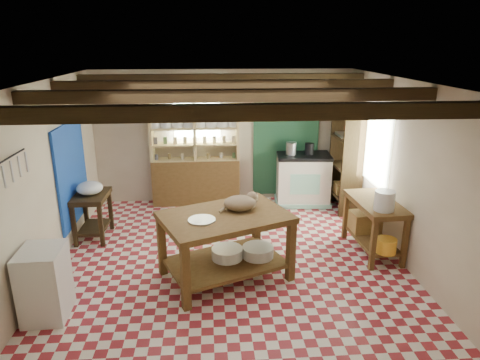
{
  "coord_description": "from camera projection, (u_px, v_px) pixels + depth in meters",
  "views": [
    {
      "loc": [
        -0.28,
        -5.78,
        3.1
      ],
      "look_at": [
        0.17,
        0.3,
        1.11
      ],
      "focal_mm": 32.0,
      "sensor_mm": 36.0,
      "label": 1
    }
  ],
  "objects": [
    {
      "name": "floor",
      "position": [
        230.0,
        257.0,
        6.46
      ],
      "size": [
        5.0,
        5.0,
        0.02
      ],
      "primitive_type": "cube",
      "color": "maroon",
      "rests_on": "ground"
    },
    {
      "name": "ceiling",
      "position": [
        229.0,
        81.0,
        5.65
      ],
      "size": [
        5.0,
        5.0,
        0.02
      ],
      "primitive_type": "cube",
      "color": "#414145",
      "rests_on": "wall_back"
    },
    {
      "name": "wall_back",
      "position": [
        223.0,
        137.0,
        8.43
      ],
      "size": [
        5.0,
        0.04,
        2.6
      ],
      "primitive_type": "cube",
      "color": "beige",
      "rests_on": "floor"
    },
    {
      "name": "wall_front",
      "position": [
        245.0,
        260.0,
        3.68
      ],
      "size": [
        5.0,
        0.04,
        2.6
      ],
      "primitive_type": "cube",
      "color": "beige",
      "rests_on": "floor"
    },
    {
      "name": "wall_left",
      "position": [
        48.0,
        178.0,
        5.88
      ],
      "size": [
        0.04,
        5.0,
        2.6
      ],
      "primitive_type": "cube",
      "color": "beige",
      "rests_on": "floor"
    },
    {
      "name": "wall_right",
      "position": [
        401.0,
        171.0,
        6.23
      ],
      "size": [
        0.04,
        5.0,
        2.6
      ],
      "primitive_type": "cube",
      "color": "beige",
      "rests_on": "floor"
    },
    {
      "name": "ceiling_beams",
      "position": [
        229.0,
        90.0,
        5.69
      ],
      "size": [
        5.0,
        3.8,
        0.15
      ],
      "primitive_type": "cube",
      "color": "#342412",
      "rests_on": "ceiling"
    },
    {
      "name": "blue_wall_patch",
      "position": [
        72.0,
        173.0,
        6.79
      ],
      "size": [
        0.04,
        1.4,
        1.6
      ],
      "primitive_type": "cube",
      "color": "#1642A8",
      "rests_on": "wall_left"
    },
    {
      "name": "green_wall_patch",
      "position": [
        286.0,
        139.0,
        8.5
      ],
      "size": [
        1.3,
        0.04,
        2.3
      ],
      "primitive_type": "cube",
      "color": "#1E4B30",
      "rests_on": "wall_back"
    },
    {
      "name": "window_back",
      "position": [
        197.0,
        117.0,
        8.25
      ],
      "size": [
        0.9,
        0.02,
        0.8
      ],
      "primitive_type": "cube",
      "color": "white",
      "rests_on": "wall_back"
    },
    {
      "name": "window_right",
      "position": [
        374.0,
        148.0,
        7.15
      ],
      "size": [
        0.02,
        1.3,
        1.2
      ],
      "primitive_type": "cube",
      "color": "white",
      "rests_on": "wall_right"
    },
    {
      "name": "utensil_rail",
      "position": [
        9.0,
        170.0,
        4.6
      ],
      "size": [
        0.06,
        0.9,
        0.28
      ],
      "primitive_type": "cube",
      "color": "black",
      "rests_on": "wall_left"
    },
    {
      "name": "pot_rack",
      "position": [
        292.0,
        94.0,
        7.82
      ],
      "size": [
        0.86,
        0.12,
        0.36
      ],
      "primitive_type": "cube",
      "color": "black",
      "rests_on": "ceiling"
    },
    {
      "name": "shelving_unit",
      "position": [
        195.0,
        150.0,
        8.27
      ],
      "size": [
        1.7,
        0.34,
        2.2
      ],
      "primitive_type": "cube",
      "color": "tan",
      "rests_on": "floor"
    },
    {
      "name": "tall_rack",
      "position": [
        346.0,
        159.0,
        8.02
      ],
      "size": [
        0.4,
        0.86,
        2.0
      ],
      "primitive_type": "cube",
      "color": "#342412",
      "rests_on": "floor"
    },
    {
      "name": "work_table",
      "position": [
        225.0,
        246.0,
        5.77
      ],
      "size": [
        1.92,
        1.63,
        0.92
      ],
      "primitive_type": "cube",
      "rotation": [
        0.0,
        0.0,
        0.4
      ],
      "color": "brown",
      "rests_on": "floor"
    },
    {
      "name": "stove",
      "position": [
        303.0,
        179.0,
        8.45
      ],
      "size": [
        1.08,
        0.78,
        1.01
      ],
      "primitive_type": "cube",
      "rotation": [
        0.0,
        0.0,
        -0.08
      ],
      "color": "white",
      "rests_on": "floor"
    },
    {
      "name": "prep_table",
      "position": [
        93.0,
        216.0,
        6.97
      ],
      "size": [
        0.53,
        0.76,
        0.76
      ],
      "primitive_type": "cube",
      "rotation": [
        0.0,
        0.0,
        -0.01
      ],
      "color": "#342412",
      "rests_on": "floor"
    },
    {
      "name": "white_cabinet",
      "position": [
        45.0,
        283.0,
        4.95
      ],
      "size": [
        0.49,
        0.58,
        0.85
      ],
      "primitive_type": "cube",
      "rotation": [
        0.0,
        0.0,
        0.03
      ],
      "color": "silver",
      "rests_on": "floor"
    },
    {
      "name": "right_counter",
      "position": [
        373.0,
        227.0,
        6.48
      ],
      "size": [
        0.65,
        1.19,
        0.83
      ],
      "primitive_type": "cube",
      "rotation": [
        0.0,
        0.0,
        0.06
      ],
      "color": "brown",
      "rests_on": "floor"
    },
    {
      "name": "cat",
      "position": [
        240.0,
        203.0,
        5.75
      ],
      "size": [
        0.56,
        0.53,
        0.2
      ],
      "primitive_type": "ellipsoid",
      "rotation": [
        0.0,
        0.0,
        0.57
      ],
      "color": "#9A7C59",
      "rests_on": "work_table"
    },
    {
      "name": "steel_tray",
      "position": [
        202.0,
        220.0,
        5.43
      ],
      "size": [
        0.46,
        0.46,
        0.02
      ],
      "primitive_type": "cylinder",
      "rotation": [
        0.0,
        0.0,
        0.4
      ],
      "color": "#B3B4BC",
      "rests_on": "work_table"
    },
    {
      "name": "basin_large",
      "position": [
        227.0,
        253.0,
        5.88
      ],
      "size": [
        0.56,
        0.56,
        0.15
      ],
      "primitive_type": "cylinder",
      "rotation": [
        0.0,
        0.0,
        0.4
      ],
      "color": "silver",
      "rests_on": "work_table"
    },
    {
      "name": "basin_small",
      "position": [
        258.0,
        252.0,
        5.93
      ],
      "size": [
        0.57,
        0.57,
        0.15
      ],
      "primitive_type": "cylinder",
      "rotation": [
        0.0,
        0.0,
        0.4
      ],
      "color": "silver",
      "rests_on": "work_table"
    },
    {
      "name": "kettle_left",
      "position": [
        291.0,
        148.0,
        8.26
      ],
      "size": [
        0.22,
        0.22,
        0.24
      ],
      "primitive_type": "cylinder",
      "rotation": [
        0.0,
        0.0,
        -0.08
      ],
      "color": "#B3B4BC",
      "rests_on": "stove"
    },
    {
      "name": "kettle_right",
      "position": [
        309.0,
        149.0,
        8.26
      ],
      "size": [
        0.19,
        0.19,
        0.22
      ],
      "primitive_type": "cylinder",
      "rotation": [
        0.0,
        0.0,
        -0.08
      ],
      "color": "black",
      "rests_on": "stove"
    },
    {
      "name": "enamel_bowl",
      "position": [
        90.0,
        188.0,
        6.82
      ],
      "size": [
        0.42,
        0.42,
        0.21
      ],
      "primitive_type": "ellipsoid",
      "rotation": [
        0.0,
        0.0,
        -0.01
      ],
      "color": "silver",
      "rests_on": "prep_table"
    },
    {
      "name": "white_bucket",
      "position": [
        384.0,
        201.0,
        5.97
      ],
      "size": [
        0.3,
        0.3,
        0.28
      ],
      "primitive_type": "cylinder",
      "rotation": [
        0.0,
        0.0,
        0.06
      ],
      "color": "silver",
      "rests_on": "right_counter"
    },
    {
      "name": "wicker_basket",
      "position": [
        365.0,
        221.0,
        6.78
      ],
      "size": [
        0.46,
        0.38,
        0.31
      ],
      "primitive_type": "cube",
      "rotation": [
        0.0,
        0.0,
        0.06
      ],
      "color": "olive",
      "rests_on": "right_counter"
    },
    {
      "name": "yellow_tub",
      "position": [
        386.0,
        246.0,
        6.09
      ],
      "size": [
        0.3,
        0.3,
        0.21
      ],
      "primitive_type": "cylinder",
      "rotation": [
        0.0,
        0.0,
        0.06
      ],
      "color": "#FAAD29",
      "rests_on": "right_counter"
    }
  ]
}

